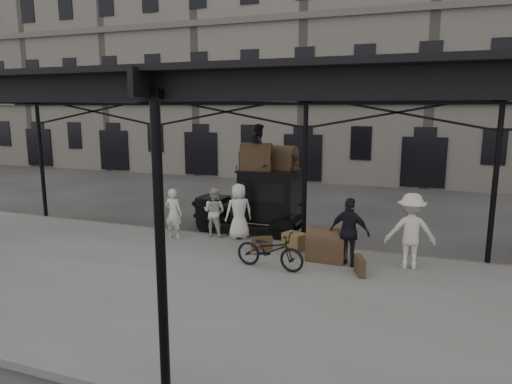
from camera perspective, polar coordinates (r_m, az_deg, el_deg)
ground at (r=12.14m, az=3.51°, el=-9.65°), size 120.00×120.00×0.00m
platform at (r=10.35m, az=0.19°, el=-12.86°), size 28.00×8.00×0.15m
canopy at (r=9.77m, az=0.78°, el=12.96°), size 22.50×9.00×4.74m
building_frontage at (r=29.23m, az=14.49°, el=15.74°), size 64.00×8.00×14.00m
taxi at (r=15.18m, az=0.68°, el=-0.78°), size 3.65×1.55×2.18m
porter_left at (r=14.42m, az=-10.29°, el=-2.65°), size 0.58×0.39×1.58m
porter_midleft at (r=14.49m, az=-5.23°, el=-2.48°), size 0.81×0.66×1.56m
porter_centre at (r=14.14m, az=-2.16°, el=-2.41°), size 1.01×0.96×1.73m
porter_official at (r=11.93m, az=11.62°, el=-4.95°), size 1.11×0.62×1.79m
porter_right at (r=12.15m, az=18.76°, el=-4.65°), size 1.36×0.94×1.94m
bicycle at (r=11.62m, az=1.75°, el=-7.26°), size 1.89×0.82×0.96m
porter_roof at (r=14.86m, az=0.45°, el=5.66°), size 0.74×0.85×1.48m
steamer_trunk_roof_near at (r=14.78m, az=0.06°, el=4.17°), size 1.09×0.77×0.73m
steamer_trunk_roof_far at (r=14.96m, az=3.37°, el=4.09°), size 0.97×0.69×0.65m
steamer_trunk_platform at (r=12.37m, az=8.83°, el=-6.78°), size 1.05×0.66×0.75m
wicker_hamper at (r=13.18m, az=4.81°, el=-6.19°), size 0.73×0.65×0.50m
suitcase_upright at (r=11.55m, az=12.84°, el=-8.99°), size 0.36×0.61×0.45m
suitcase_flat at (r=13.11m, az=0.73°, el=-6.47°), size 0.59×0.45×0.40m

